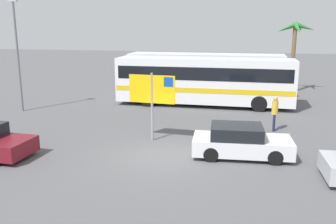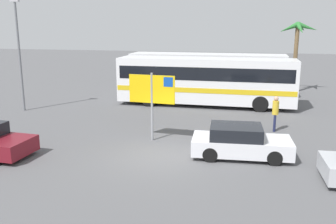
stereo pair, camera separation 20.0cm
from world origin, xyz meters
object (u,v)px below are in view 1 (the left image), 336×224
object	(u,v)px
bus_rear_coach	(205,72)
car_white	(240,142)
bus_front_coach	(204,79)
pedestrian_near_sign	(275,110)
ferry_sign	(153,92)

from	to	relation	value
bus_rear_coach	car_white	distance (m)	13.74
bus_front_coach	pedestrian_near_sign	bearing A→B (deg)	-51.96
bus_rear_coach	car_white	xyz separation A→B (m)	(3.03, -13.36, -1.15)
ferry_sign	pedestrian_near_sign	distance (m)	6.46
bus_front_coach	car_white	distance (m)	10.10
car_white	ferry_sign	bearing A→B (deg)	157.33
car_white	pedestrian_near_sign	size ratio (longest dim) A/B	2.27
bus_rear_coach	car_white	size ratio (longest dim) A/B	2.82
bus_rear_coach	pedestrian_near_sign	distance (m)	10.25
bus_rear_coach	car_white	world-z (taller)	bus_rear_coach
ferry_sign	pedestrian_near_sign	world-z (taller)	ferry_sign
ferry_sign	car_white	bearing A→B (deg)	-14.37
bus_front_coach	car_white	world-z (taller)	bus_front_coach
bus_rear_coach	ferry_sign	distance (m)	12.04
bus_rear_coach	ferry_sign	world-z (taller)	ferry_sign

